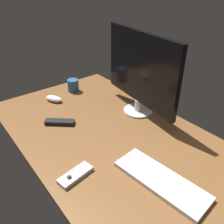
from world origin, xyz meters
TOP-DOWN VIEW (x-y plane):
  - desk at (0.00, 0.00)cm, footprint 140.00×84.00cm
  - monitor at (-6.19, 27.33)cm, footprint 57.55×17.37cm
  - keyboard at (40.42, -4.01)cm, footprint 40.90×18.18cm
  - computer_mouse at (-49.06, -7.02)cm, footprint 13.14×10.30cm
  - media_remote at (16.59, -29.78)cm, footprint 8.44×16.19cm
  - tv_remote at (-22.87, -16.43)cm, footprint 14.00×15.03cm
  - coffee_mug at (-54.52, 10.72)cm, footprint 7.69×7.69cm

SIDE VIEW (x-z plane):
  - desk at x=0.00cm, z-range 0.00..2.00cm
  - keyboard at x=40.42cm, z-range 2.00..3.98cm
  - media_remote at x=16.59cm, z-range 1.42..4.57cm
  - tv_remote at x=-22.87cm, z-range 2.00..4.41cm
  - computer_mouse at x=-49.06cm, z-range 2.00..5.80cm
  - coffee_mug at x=-54.52cm, z-range 2.00..10.51cm
  - monitor at x=-6.19cm, z-range 4.20..51.35cm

